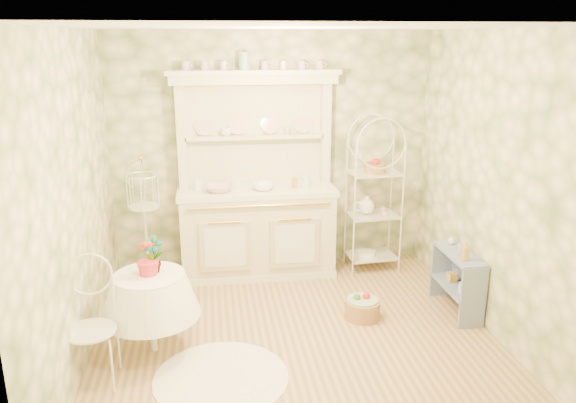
{
  "coord_description": "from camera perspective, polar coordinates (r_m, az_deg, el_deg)",
  "views": [
    {
      "loc": [
        -0.73,
        -4.47,
        2.63
      ],
      "look_at": [
        0.0,
        0.5,
        1.15
      ],
      "focal_mm": 35.0,
      "sensor_mm": 36.0,
      "label": 1
    }
  ],
  "objects": [
    {
      "name": "wall_front",
      "position": [
        3.05,
        6.34,
        -8.53
      ],
      "size": [
        3.6,
        3.6,
        0.0
      ],
      "primitive_type": "plane",
      "color": "#F4E3C0",
      "rests_on": "floor"
    },
    {
      "name": "bottle_glass",
      "position": [
        5.91,
        16.27,
        -3.89
      ],
      "size": [
        0.1,
        0.1,
        0.1
      ],
      "primitive_type": "imported",
      "rotation": [
        0.0,
        0.0,
        -0.38
      ],
      "color": "silver",
      "rests_on": "side_shelf"
    },
    {
      "name": "kitchen_dresser",
      "position": [
        6.2,
        -3.2,
        2.52
      ],
      "size": [
        1.87,
        0.61,
        2.29
      ],
      "primitive_type": "cube",
      "color": "beige",
      "rests_on": "floor"
    },
    {
      "name": "potted_geranium",
      "position": [
        4.86,
        -13.45,
        -5.54
      ],
      "size": [
        0.18,
        0.13,
        0.32
      ],
      "primitive_type": "imported",
      "rotation": [
        0.0,
        0.0,
        -0.12
      ],
      "color": "#3F7238",
      "rests_on": "round_table"
    },
    {
      "name": "floor",
      "position": [
        5.24,
        0.82,
        -13.72
      ],
      "size": [
        3.6,
        3.6,
        0.0
      ],
      "primitive_type": "plane",
      "color": "tan",
      "rests_on": "ground"
    },
    {
      "name": "bakers_rack",
      "position": [
        6.47,
        8.73,
        1.13
      ],
      "size": [
        0.62,
        0.46,
        1.89
      ],
      "primitive_type": "cube",
      "rotation": [
        0.0,
        0.0,
        0.07
      ],
      "color": "white",
      "rests_on": "floor"
    },
    {
      "name": "side_shelf",
      "position": [
        5.82,
        16.79,
        -7.8
      ],
      "size": [
        0.35,
        0.75,
        0.62
      ],
      "primitive_type": "cube",
      "rotation": [
        0.0,
        0.0,
        0.12
      ],
      "color": "#7485AB",
      "rests_on": "floor"
    },
    {
      "name": "lace_rug",
      "position": [
        4.74,
        -6.81,
        -17.34
      ],
      "size": [
        1.18,
        1.18,
        0.01
      ],
      "primitive_type": "cylinder",
      "rotation": [
        0.0,
        0.0,
        -0.09
      ],
      "color": "white",
      "rests_on": "floor"
    },
    {
      "name": "wall_right",
      "position": [
        5.29,
        20.5,
        1.36
      ],
      "size": [
        3.6,
        3.6,
        0.0
      ],
      "primitive_type": "plane",
      "color": "#F4E3C0",
      "rests_on": "floor"
    },
    {
      "name": "birdcage_stand",
      "position": [
        6.16,
        -14.27,
        -2.58
      ],
      "size": [
        0.32,
        0.32,
        1.35
      ],
      "primitive_type": "cube",
      "rotation": [
        0.0,
        0.0,
        0.01
      ],
      "color": "white",
      "rests_on": "floor"
    },
    {
      "name": "bowl_floral",
      "position": [
        6.15,
        -6.97,
        1.07
      ],
      "size": [
        0.33,
        0.33,
        0.07
      ],
      "primitive_type": "imported",
      "rotation": [
        0.0,
        0.0,
        -0.1
      ],
      "color": "white",
      "rests_on": "kitchen_dresser"
    },
    {
      "name": "floor_basket",
      "position": [
        5.58,
        7.56,
        -10.7
      ],
      "size": [
        0.37,
        0.37,
        0.2
      ],
      "primitive_type": "cylinder",
      "rotation": [
        0.0,
        0.0,
        0.23
      ],
      "color": "#AB814F",
      "rests_on": "floor"
    },
    {
      "name": "ceiling",
      "position": [
        4.53,
        0.96,
        17.29
      ],
      "size": [
        3.6,
        3.6,
        0.0
      ],
      "primitive_type": "plane",
      "color": "white",
      "rests_on": "floor"
    },
    {
      "name": "bottle_amber",
      "position": [
        5.53,
        17.57,
        -5.04
      ],
      "size": [
        0.07,
        0.07,
        0.18
      ],
      "primitive_type": "imported",
      "rotation": [
        0.0,
        0.0,
        -0.02
      ],
      "color": "#BA8B30",
      "rests_on": "side_shelf"
    },
    {
      "name": "bottle_blue",
      "position": [
        5.74,
        17.13,
        -4.51
      ],
      "size": [
        0.06,
        0.06,
        0.11
      ],
      "primitive_type": "imported",
      "rotation": [
        0.0,
        0.0,
        -0.33
      ],
      "color": "#A0B7DC",
      "rests_on": "side_shelf"
    },
    {
      "name": "wall_back",
      "position": [
        6.44,
        -1.68,
        4.95
      ],
      "size": [
        3.6,
        3.6,
        0.0
      ],
      "primitive_type": "plane",
      "color": "#F4E3C0",
      "rests_on": "floor"
    },
    {
      "name": "round_table",
      "position": [
        5.04,
        -13.67,
        -11.04
      ],
      "size": [
        0.82,
        0.82,
        0.7
      ],
      "primitive_type": "cylinder",
      "rotation": [
        0.0,
        0.0,
        -0.35
      ],
      "color": "white",
      "rests_on": "floor"
    },
    {
      "name": "wall_left",
      "position": [
        4.77,
        -20.97,
        -0.27
      ],
      "size": [
        3.6,
        3.6,
        0.0
      ],
      "primitive_type": "plane",
      "color": "#F4E3C0",
      "rests_on": "floor"
    },
    {
      "name": "cup_left",
      "position": [
        6.23,
        -6.3,
        6.9
      ],
      "size": [
        0.12,
        0.12,
        0.09
      ],
      "primitive_type": "imported",
      "rotation": [
        0.0,
        0.0,
        -0.07
      ],
      "color": "white",
      "rests_on": "kitchen_dresser"
    },
    {
      "name": "bowl_white",
      "position": [
        6.17,
        -2.54,
        1.25
      ],
      "size": [
        0.32,
        0.32,
        0.08
      ],
      "primitive_type": "imported",
      "rotation": [
        0.0,
        0.0,
        0.34
      ],
      "color": "white",
      "rests_on": "kitchen_dresser"
    },
    {
      "name": "cafe_chair",
      "position": [
        4.68,
        -19.5,
        -11.87
      ],
      "size": [
        0.48,
        0.48,
        0.98
      ],
      "primitive_type": "cube",
      "rotation": [
        0.0,
        0.0,
        0.09
      ],
      "color": "white",
      "rests_on": "floor"
    },
    {
      "name": "cup_right",
      "position": [
        6.3,
        -0.06,
        7.1
      ],
      "size": [
        0.12,
        0.12,
        0.09
      ],
      "primitive_type": "imported",
      "rotation": [
        0.0,
        0.0,
        0.31
      ],
      "color": "white",
      "rests_on": "kitchen_dresser"
    }
  ]
}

